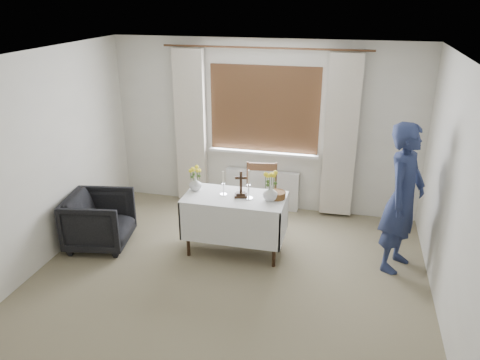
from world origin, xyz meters
The scene contains 12 objects.
ground centered at (0.00, 0.00, 0.00)m, with size 5.00×5.00×0.00m, color #84795B.
altar_table centered at (-0.08, 1.06, 0.38)m, with size 1.24×0.64×0.76m, color white.
wooden_chair centered at (0.13, 1.61, 0.48)m, with size 0.44×0.44×0.96m, color #532C1C, non-canonical shape.
armchair centered at (-1.81, 0.80, 0.35)m, with size 0.75×0.78×0.71m, color black.
person centered at (1.87, 1.18, 0.89)m, with size 0.65×0.43×1.78m, color navy.
radiator centered at (0.00, 2.42, 0.30)m, with size 1.10×0.10×0.60m, color silver.
wooden_cross centered at (0.00, 1.07, 0.93)m, with size 0.15×0.11×0.33m, color black, non-canonical shape.
candlestick_left centered at (-0.23, 1.07, 0.91)m, with size 0.09×0.09×0.31m, color silver, non-canonical shape.
candlestick_right centered at (0.10, 1.04, 0.95)m, with size 0.11×0.11×0.37m, color silver, non-canonical shape.
flower_vase_left centered at (-0.61, 1.14, 0.85)m, with size 0.16×0.16×0.17m, color silver.
flower_vase_right centered at (0.36, 1.05, 0.86)m, with size 0.18×0.18×0.19m, color silver.
wicker_basket centered at (0.42, 1.14, 0.80)m, with size 0.22×0.22×0.08m, color brown.
Camera 1 is at (1.22, -3.99, 3.08)m, focal length 35.00 mm.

